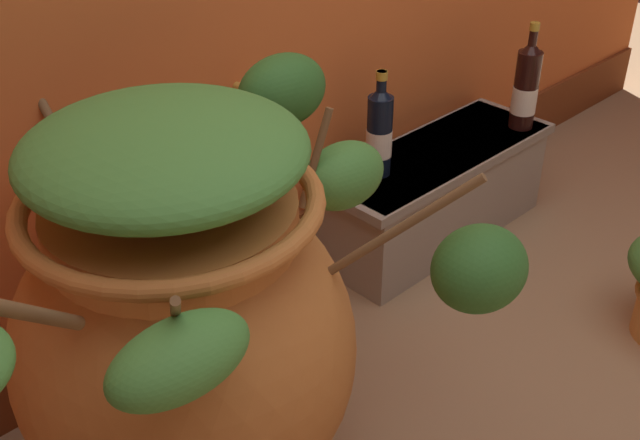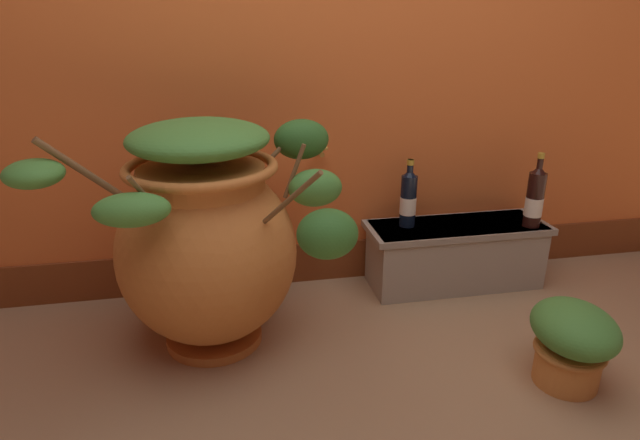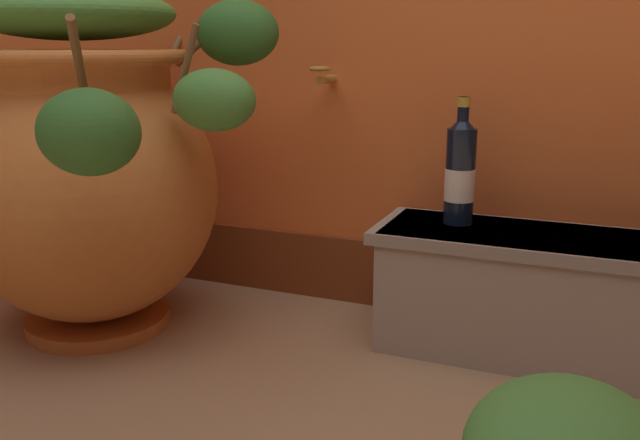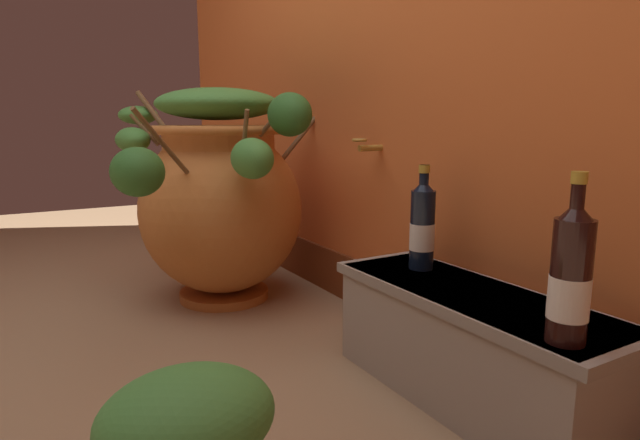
# 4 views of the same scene
# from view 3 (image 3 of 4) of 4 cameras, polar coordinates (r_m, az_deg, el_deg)

# --- Properties ---
(terracotta_urn) EXTENTS (1.09, 1.09, 0.91)m
(terracotta_urn) POSITION_cam_3_polar(r_m,az_deg,el_deg) (1.87, -19.01, 4.57)
(terracotta_urn) COLOR #C17033
(terracotta_urn) RESTS_ON ground_plane
(stone_ledge) EXTENTS (0.87, 0.30, 0.31)m
(stone_ledge) POSITION_cam_3_polar(r_m,az_deg,el_deg) (1.76, 18.83, -5.78)
(stone_ledge) COLOR #9E9384
(stone_ledge) RESTS_ON ground_plane
(wine_bottle_middle) EXTENTS (0.08, 0.08, 0.32)m
(wine_bottle_middle) POSITION_cam_3_polar(r_m,az_deg,el_deg) (1.75, 11.72, 4.14)
(wine_bottle_middle) COLOR black
(wine_bottle_middle) RESTS_ON stone_ledge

